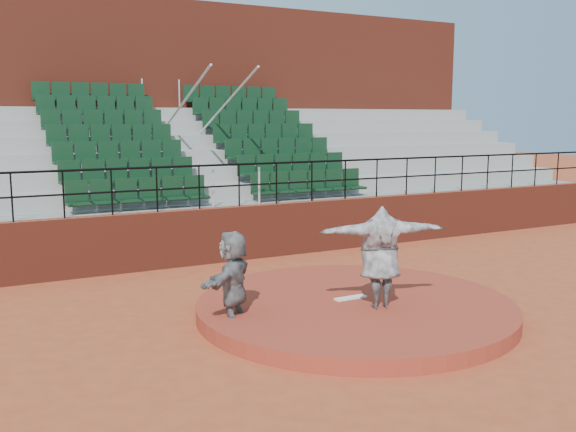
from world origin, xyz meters
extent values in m
plane|color=#A44525|center=(0.00, 0.00, 0.00)|extent=(90.00, 90.00, 0.00)
cylinder|color=#983422|center=(0.00, 0.00, 0.12)|extent=(5.50, 5.50, 0.25)
cube|color=white|center=(0.00, 0.15, 0.27)|extent=(0.60, 0.15, 0.03)
cube|color=maroon|center=(0.00, 5.00, 0.65)|extent=(24.00, 0.30, 1.30)
cylinder|color=black|center=(0.00, 5.00, 2.30)|extent=(24.00, 0.05, 0.05)
cylinder|color=black|center=(0.00, 5.00, 1.80)|extent=(24.00, 0.04, 0.04)
cylinder|color=black|center=(-5.00, 5.00, 1.80)|extent=(0.04, 0.04, 1.00)
cylinder|color=black|center=(-4.00, 5.00, 1.80)|extent=(0.04, 0.04, 1.00)
cylinder|color=black|center=(-3.00, 5.00, 1.80)|extent=(0.04, 0.04, 1.00)
cylinder|color=black|center=(-2.00, 5.00, 1.80)|extent=(0.04, 0.04, 1.00)
cylinder|color=black|center=(-1.00, 5.00, 1.80)|extent=(0.04, 0.04, 1.00)
cylinder|color=black|center=(0.00, 5.00, 1.80)|extent=(0.04, 0.04, 1.00)
cylinder|color=black|center=(1.00, 5.00, 1.80)|extent=(0.04, 0.04, 1.00)
cylinder|color=black|center=(2.00, 5.00, 1.80)|extent=(0.04, 0.04, 1.00)
cylinder|color=black|center=(3.00, 5.00, 1.80)|extent=(0.04, 0.04, 1.00)
cylinder|color=black|center=(4.00, 5.00, 1.80)|extent=(0.04, 0.04, 1.00)
cylinder|color=black|center=(5.00, 5.00, 1.80)|extent=(0.04, 0.04, 1.00)
cylinder|color=black|center=(6.00, 5.00, 1.80)|extent=(0.04, 0.04, 1.00)
cylinder|color=black|center=(7.00, 5.00, 1.80)|extent=(0.04, 0.04, 1.00)
cylinder|color=black|center=(8.00, 5.00, 1.80)|extent=(0.04, 0.04, 1.00)
cylinder|color=black|center=(9.00, 5.00, 1.80)|extent=(0.04, 0.04, 1.00)
cylinder|color=black|center=(10.00, 5.00, 1.80)|extent=(0.04, 0.04, 1.00)
cylinder|color=black|center=(11.00, 5.00, 1.80)|extent=(0.04, 0.04, 1.00)
cube|color=gray|center=(0.00, 5.58, 0.65)|extent=(24.00, 0.85, 1.30)
cube|color=black|center=(-2.25, 5.59, 1.66)|extent=(3.30, 0.48, 0.72)
cube|color=black|center=(2.25, 5.59, 1.66)|extent=(3.30, 0.48, 0.72)
cube|color=gray|center=(0.00, 6.43, 0.85)|extent=(24.00, 0.85, 1.70)
cube|color=black|center=(-2.25, 6.44, 2.06)|extent=(3.30, 0.48, 0.72)
cube|color=black|center=(2.25, 6.44, 2.06)|extent=(3.30, 0.48, 0.72)
cube|color=gray|center=(0.00, 7.28, 1.05)|extent=(24.00, 0.85, 2.10)
cube|color=black|center=(-2.25, 7.29, 2.46)|extent=(3.30, 0.48, 0.72)
cube|color=black|center=(2.25, 7.29, 2.46)|extent=(3.30, 0.48, 0.72)
cube|color=gray|center=(0.00, 8.12, 1.25)|extent=(24.00, 0.85, 2.50)
cube|color=black|center=(-2.25, 8.13, 2.86)|extent=(3.30, 0.48, 0.72)
cube|color=black|center=(2.25, 8.13, 2.86)|extent=(3.30, 0.48, 0.72)
cube|color=gray|center=(0.00, 8.97, 1.45)|extent=(24.00, 0.85, 2.90)
cube|color=black|center=(-2.25, 8.98, 3.26)|extent=(3.30, 0.48, 0.72)
cube|color=black|center=(2.25, 8.98, 3.26)|extent=(3.30, 0.48, 0.72)
cube|color=gray|center=(0.00, 9.82, 1.65)|extent=(24.00, 0.85, 3.30)
cube|color=black|center=(-2.25, 9.83, 3.66)|extent=(3.30, 0.48, 0.72)
cube|color=black|center=(2.25, 9.83, 3.66)|extent=(3.30, 0.48, 0.72)
cube|color=gray|center=(0.00, 10.68, 1.85)|extent=(24.00, 0.85, 3.70)
cube|color=black|center=(-2.25, 10.69, 4.06)|extent=(3.30, 0.48, 0.72)
cube|color=black|center=(2.25, 10.69, 4.06)|extent=(3.30, 0.48, 0.72)
cylinder|color=silver|center=(-0.60, 8.12, 3.40)|extent=(0.06, 5.97, 2.46)
cylinder|color=silver|center=(0.60, 8.12, 3.40)|extent=(0.06, 5.97, 2.46)
cube|color=maroon|center=(0.00, 12.60, 3.55)|extent=(24.00, 3.00, 7.10)
imported|color=black|center=(0.15, -0.50, 1.11)|extent=(2.18, 1.17, 1.71)
imported|color=black|center=(-2.18, 0.26, 0.81)|extent=(1.42, 1.39, 1.62)
camera|label=1|loc=(-6.05, -8.98, 3.39)|focal=40.00mm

